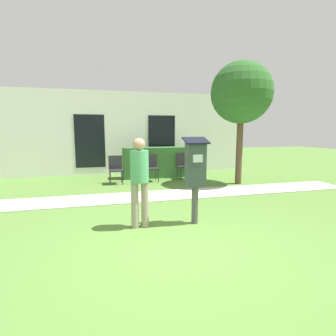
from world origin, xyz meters
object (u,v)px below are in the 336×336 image
parking_meter (195,169)px  person_standing (139,176)px  outdoor_chair_middle (151,166)px  outdoor_chair_right (183,164)px  outdoor_chair_left (116,167)px

parking_meter → person_standing: size_ratio=1.01×
person_standing → outdoor_chair_middle: bearing=60.1°
outdoor_chair_middle → outdoor_chair_right: same height
parking_meter → outdoor_chair_middle: size_ratio=1.77×
person_standing → outdoor_chair_right: bearing=46.8°
outdoor_chair_middle → outdoor_chair_right: bearing=-13.3°
parking_meter → outdoor_chair_middle: (0.01, 4.25, -0.49)m
person_standing → parking_meter: bearing=-19.6°
parking_meter → outdoor_chair_left: 4.33m
outdoor_chair_left → person_standing: bearing=-102.3°
outdoor_chair_middle → person_standing: bearing=-124.1°
outdoor_chair_left → outdoor_chair_middle: same height
person_standing → outdoor_chair_middle: (1.02, 4.19, -0.40)m
person_standing → outdoor_chair_right: person_standing is taller
parking_meter → person_standing: 1.01m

